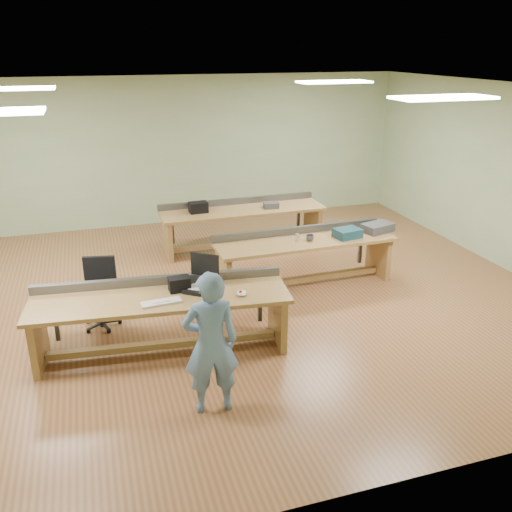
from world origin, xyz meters
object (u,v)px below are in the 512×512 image
laptop_base (201,290)px  workbench_front (161,310)px  workbench_mid (304,251)px  parts_bin_grey (377,228)px  person (211,343)px  task_chair (101,302)px  workbench_back (242,218)px  parts_bin_teal (347,233)px  mug (310,238)px  camera_bag (179,284)px  drinks_can (297,237)px

laptop_base → workbench_front: bearing=-146.7°
workbench_front → workbench_mid: bearing=35.2°
workbench_mid → parts_bin_grey: (1.26, 0.00, 0.26)m
workbench_mid → person: person is taller
workbench_mid → task_chair: size_ratio=3.05×
workbench_front → workbench_back: 3.79m
workbench_front → parts_bin_teal: parts_bin_teal is taller
person → mug: person is taller
camera_bag → workbench_front: bearing=-165.9°
person → task_chair: size_ratio=1.67×
workbench_front → parts_bin_grey: size_ratio=6.43×
workbench_back → parts_bin_grey: parts_bin_grey is taller
person → parts_bin_teal: (2.76, 2.56, 0.04)m
laptop_base → task_chair: (-1.18, 0.93, -0.43)m
parts_bin_teal → parts_bin_grey: 0.60m
task_chair → parts_bin_teal: task_chair is taller
parts_bin_teal → person: bearing=-137.2°
parts_bin_grey → camera_bag: bearing=-159.4°
person → laptop_base: bearing=-94.2°
parts_bin_teal → drinks_can: (-0.81, 0.07, -0.01)m
laptop_base → task_chair: size_ratio=0.40×
workbench_mid → camera_bag: camera_bag is taller
workbench_back → drinks_can: drinks_can is taller
camera_bag → parts_bin_grey: bearing=18.7°
parts_bin_grey → mug: 1.21m
workbench_mid → person: size_ratio=1.83×
laptop_base → mug: mug is taller
mug → drinks_can: size_ratio=1.02×
laptop_base → task_chair: task_chair is taller
workbench_front → drinks_can: 2.63m
person → task_chair: 2.48m
task_chair → parts_bin_teal: 3.82m
parts_bin_grey → task_chair: bearing=-174.2°
parts_bin_grey → mug: parts_bin_grey is taller
task_chair → parts_bin_teal: size_ratio=2.37×
mug → parts_bin_grey: bearing=4.1°
workbench_front → task_chair: bearing=133.3°
parts_bin_teal → mug: (-0.62, 0.02, -0.02)m
person → workbench_back: bearing=-106.3°
workbench_mid → drinks_can: size_ratio=24.39×
laptop_base → workbench_mid: bearing=71.7°
workbench_front → person: 1.37m
workbench_mid → parts_bin_teal: (0.67, -0.11, 0.26)m
parts_bin_teal → parts_bin_grey: bearing=10.6°
workbench_front → task_chair: task_chair is taller
workbench_front → mug: 2.77m
camera_bag → drinks_can: size_ratio=2.22×
mug → workbench_front: bearing=-152.7°
workbench_mid → mug: size_ratio=23.96×
person → parts_bin_grey: 4.28m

